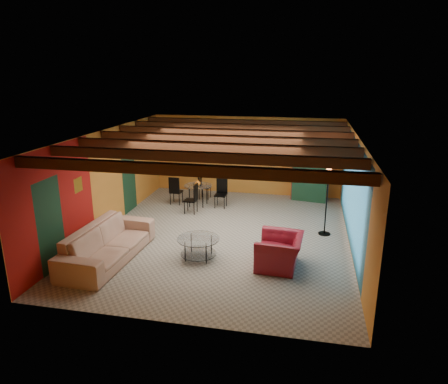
% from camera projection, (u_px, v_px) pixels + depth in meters
% --- Properties ---
extents(room, '(6.52, 8.01, 2.71)m').
position_uv_depth(room, '(223.00, 147.00, 10.29)').
color(room, gray).
rests_on(room, ground).
extents(sofa, '(1.23, 2.85, 0.82)m').
position_uv_depth(sofa, '(108.00, 243.00, 9.39)').
color(sofa, tan).
rests_on(sofa, ground).
extents(armchair, '(1.04, 1.17, 0.72)m').
position_uv_depth(armchair, '(280.00, 251.00, 9.07)').
color(armchair, maroon).
rests_on(armchair, ground).
extents(coffee_table, '(0.99, 0.99, 0.50)m').
position_uv_depth(coffee_table, '(198.00, 248.00, 9.51)').
color(coffee_table, silver).
rests_on(coffee_table, ground).
extents(dining_table, '(1.88, 1.88, 0.94)m').
position_uv_depth(dining_table, '(198.00, 192.00, 13.14)').
color(dining_table, white).
rests_on(dining_table, ground).
extents(armoire, '(1.17, 0.71, 1.92)m').
position_uv_depth(armoire, '(310.00, 172.00, 13.63)').
color(armoire, maroon).
rests_on(armoire, ground).
extents(floor_lamp, '(0.50, 0.50, 1.95)m').
position_uv_depth(floor_lamp, '(327.00, 200.00, 10.67)').
color(floor_lamp, black).
rests_on(floor_lamp, ground).
extents(ceiling_fan, '(1.50, 1.50, 0.44)m').
position_uv_depth(ceiling_fan, '(222.00, 148.00, 10.18)').
color(ceiling_fan, '#472614').
rests_on(ceiling_fan, ceiling).
extents(painting, '(1.05, 0.03, 0.65)m').
position_uv_depth(painting, '(221.00, 146.00, 14.27)').
color(painting, black).
rests_on(painting, wall_back).
extents(potted_plant, '(0.52, 0.46, 0.52)m').
position_uv_depth(potted_plant, '(312.00, 135.00, 13.27)').
color(potted_plant, '#26661E').
rests_on(potted_plant, armoire).
extents(vase, '(0.18, 0.18, 0.18)m').
position_uv_depth(vase, '(198.00, 175.00, 12.98)').
color(vase, orange).
rests_on(vase, dining_table).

